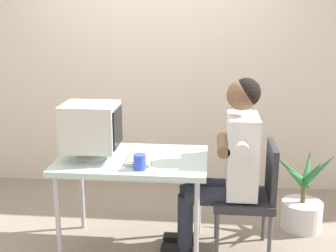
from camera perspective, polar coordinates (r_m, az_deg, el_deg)
ground_plane at (r=3.67m, az=-4.26°, el=-15.14°), size 12.00×12.00×0.00m
wall_back at (r=4.55m, az=2.20°, el=10.66°), size 8.00×0.10×3.00m
desk at (r=3.38m, az=-4.48°, el=-4.96°), size 1.10×0.72×0.75m
crt_monitor at (r=3.31m, az=-9.71°, el=-0.16°), size 0.40×0.33×0.41m
keyboard at (r=3.36m, az=-3.26°, el=-3.69°), size 0.18×0.46×0.03m
office_chair at (r=3.46m, az=10.57°, el=-8.21°), size 0.44×0.44×0.87m
person_seated at (r=3.35m, az=7.70°, el=-4.19°), size 0.70×0.58×1.35m
potted_plant at (r=4.01m, az=16.63°, el=-9.20°), size 0.54×0.51×0.70m
desk_mug at (r=3.11m, az=-3.59°, el=-4.53°), size 0.09×0.10×0.11m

